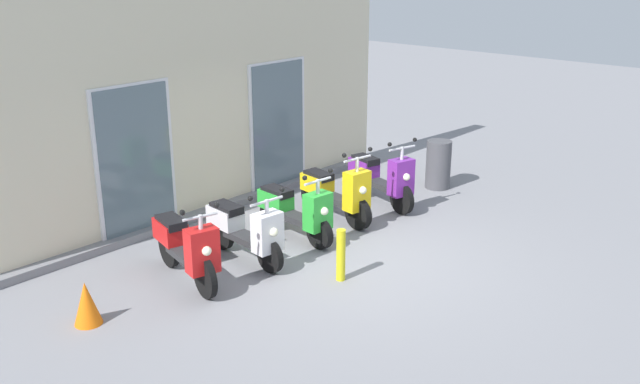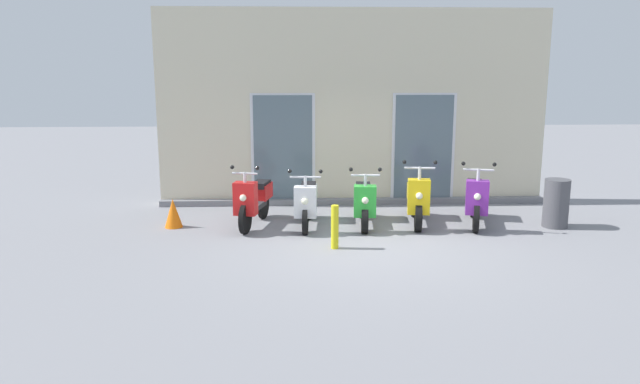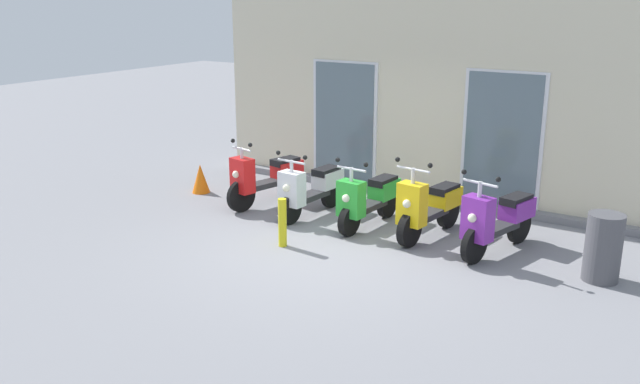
% 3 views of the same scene
% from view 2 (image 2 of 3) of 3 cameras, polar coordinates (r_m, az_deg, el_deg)
% --- Properties ---
extents(ground_plane, '(40.00, 40.00, 0.00)m').
position_cam_2_polar(ground_plane, '(9.93, 4.81, -4.85)').
color(ground_plane, gray).
extents(storefront_facade, '(8.01, 0.50, 3.99)m').
position_cam_2_polar(storefront_facade, '(12.65, 3.14, 7.63)').
color(storefront_facade, beige).
rests_on(storefront_facade, ground_plane).
extents(scooter_red, '(0.69, 1.62, 1.19)m').
position_cam_2_polar(scooter_red, '(10.92, -6.22, -0.69)').
color(scooter_red, black).
rests_on(scooter_red, ground_plane).
extents(scooter_white, '(0.59, 1.54, 1.13)m').
position_cam_2_polar(scooter_white, '(10.83, -1.23, -0.86)').
color(scooter_white, black).
rests_on(scooter_white, ground_plane).
extents(scooter_green, '(0.56, 1.53, 1.14)m').
position_cam_2_polar(scooter_green, '(10.94, 4.15, -0.89)').
color(scooter_green, black).
rests_on(scooter_green, ground_plane).
extents(scooter_yellow, '(0.62, 1.58, 1.25)m').
position_cam_2_polar(scooter_yellow, '(11.13, 9.11, -0.67)').
color(scooter_yellow, black).
rests_on(scooter_yellow, ground_plane).
extents(scooter_purple, '(0.74, 1.60, 1.23)m').
position_cam_2_polar(scooter_purple, '(11.30, 14.43, -0.60)').
color(scooter_purple, black).
rests_on(scooter_purple, ground_plane).
extents(traffic_cone, '(0.32, 0.32, 0.52)m').
position_cam_2_polar(traffic_cone, '(11.13, -13.65, -1.94)').
color(traffic_cone, orange).
rests_on(traffic_cone, ground_plane).
extents(trash_bin, '(0.44, 0.44, 0.87)m').
position_cam_2_polar(trash_bin, '(11.60, 21.35, -0.99)').
color(trash_bin, '#4C4C51').
rests_on(trash_bin, ground_plane).
extents(curb_bollard, '(0.12, 0.12, 0.70)m').
position_cam_2_polar(curb_bollard, '(9.55, 1.40, -3.31)').
color(curb_bollard, yellow).
rests_on(curb_bollard, ground_plane).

